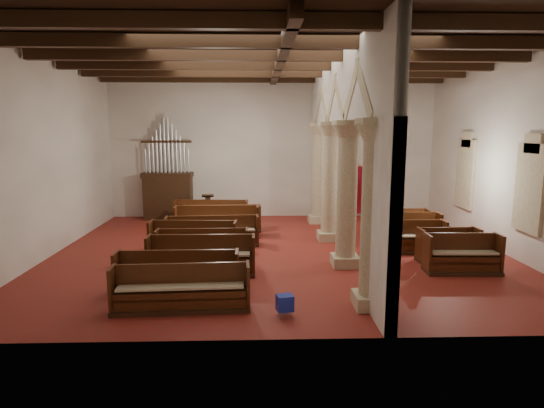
{
  "coord_description": "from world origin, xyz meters",
  "views": [
    {
      "loc": [
        -0.67,
        -13.86,
        3.87
      ],
      "look_at": [
        -0.21,
        0.5,
        1.46
      ],
      "focal_mm": 30.0,
      "sensor_mm": 36.0,
      "label": 1
    }
  ],
  "objects": [
    {
      "name": "window_right_b",
      "position": [
        6.98,
        2.5,
        2.2
      ],
      "size": [
        0.03,
        1.0,
        2.2
      ],
      "primitive_type": "cube",
      "color": "#377C59",
      "rests_on": "wall_right"
    },
    {
      "name": "window_right_a",
      "position": [
        6.98,
        -1.5,
        2.2
      ],
      "size": [
        0.03,
        1.0,
        2.2
      ],
      "primitive_type": "cube",
      "color": "#377C59",
      "rests_on": "wall_right"
    },
    {
      "name": "wall_left",
      "position": [
        -7.0,
        0.0,
        3.0
      ],
      "size": [
        0.02,
        12.0,
        6.0
      ],
      "primitive_type": "cube",
      "color": "white",
      "rests_on": "floor"
    },
    {
      "name": "tube_heater_b",
      "position": [
        -1.72,
        -3.42,
        0.16
      ],
      "size": [
        1.07,
        0.48,
        0.11
      ],
      "primitive_type": "cylinder",
      "rotation": [
        0.0,
        1.57,
        -0.35
      ],
      "color": "white",
      "rests_on": "floor"
    },
    {
      "name": "aisle_pew_0",
      "position": [
        4.84,
        -2.22,
        0.36
      ],
      "size": [
        2.0,
        0.78,
        1.06
      ],
      "rotation": [
        0.0,
        0.0,
        -0.04
      ],
      "color": "#322010",
      "rests_on": "floor"
    },
    {
      "name": "window_back",
      "position": [
        5.0,
        5.98,
        2.2
      ],
      "size": [
        1.0,
        0.03,
        2.2
      ],
      "primitive_type": "cube",
      "color": "#377C59",
      "rests_on": "wall_back"
    },
    {
      "name": "lectern",
      "position": [
        -2.74,
        4.82,
        0.5
      ],
      "size": [
        0.51,
        0.52,
        1.2
      ],
      "rotation": [
        0.0,
        0.0,
        0.08
      ],
      "color": "#392812",
      "rests_on": "floor"
    },
    {
      "name": "nave_pew_8",
      "position": [
        -2.54,
        4.01,
        0.34
      ],
      "size": [
        2.97,
        0.87,
        1.03
      ],
      "rotation": [
        0.0,
        0.0,
        -0.06
      ],
      "color": "#322010",
      "rests_on": "floor"
    },
    {
      "name": "nave_pew_3",
      "position": [
        -2.29,
        -0.95,
        0.32
      ],
      "size": [
        2.69,
        0.69,
        0.96
      ],
      "rotation": [
        0.0,
        0.0,
        0.02
      ],
      "color": "#322010",
      "rests_on": "floor"
    },
    {
      "name": "ceiling_beams",
      "position": [
        0.0,
        0.0,
        5.82
      ],
      "size": [
        13.8,
        11.8,
        0.3
      ],
      "primitive_type": null,
      "color": "#322010",
      "rests_on": "wall_back"
    },
    {
      "name": "ceiling",
      "position": [
        0.0,
        0.0,
        6.0
      ],
      "size": [
        14.0,
        14.0,
        0.0
      ],
      "primitive_type": "plane",
      "rotation": [
        3.14,
        0.0,
        0.0
      ],
      "color": "black",
      "rests_on": "wall_back"
    },
    {
      "name": "nave_pew_6",
      "position": [
        -2.14,
        2.07,
        0.37
      ],
      "size": [
        3.0,
        0.81,
        1.12
      ],
      "rotation": [
        0.0,
        0.0,
        0.02
      ],
      "color": "#322010",
      "rests_on": "floor"
    },
    {
      "name": "pipe_organ",
      "position": [
        -4.5,
        5.5,
        1.37
      ],
      "size": [
        2.1,
        0.85,
        4.4
      ],
      "color": "#322010",
      "rests_on": "floor"
    },
    {
      "name": "wall_front",
      "position": [
        0.0,
        -6.0,
        3.0
      ],
      "size": [
        14.0,
        0.02,
        6.0
      ],
      "primitive_type": "cube",
      "color": "white",
      "rests_on": "floor"
    },
    {
      "name": "aisle_pew_4",
      "position": [
        4.33,
        1.74,
        0.35
      ],
      "size": [
        2.08,
        0.76,
        1.03
      ],
      "rotation": [
        0.0,
        0.0,
        -0.04
      ],
      "color": "#322010",
      "rests_on": "floor"
    },
    {
      "name": "aisle_pew_2",
      "position": [
        4.29,
        -0.17,
        0.34
      ],
      "size": [
        1.82,
        0.71,
        1.01
      ],
      "rotation": [
        0.0,
        0.0,
        -0.02
      ],
      "color": "#322010",
      "rests_on": "floor"
    },
    {
      "name": "hymnal_box_a",
      "position": [
        -0.11,
        -4.89,
        0.27
      ],
      "size": [
        0.39,
        0.34,
        0.33
      ],
      "primitive_type": "cube",
      "rotation": [
        0.0,
        0.0,
        0.23
      ],
      "color": "navy",
      "rests_on": "floor"
    },
    {
      "name": "nave_pew_0",
      "position": [
        -2.31,
        -4.54,
        0.33
      ],
      "size": [
        2.96,
        0.81,
        0.99
      ],
      "rotation": [
        0.0,
        0.0,
        0.05
      ],
      "color": "#322010",
      "rests_on": "floor"
    },
    {
      "name": "nave_pew_4",
      "position": [
        -2.65,
        -0.3,
        0.35
      ],
      "size": [
        2.7,
        0.87,
        1.07
      ],
      "rotation": [
        0.0,
        0.0,
        -0.06
      ],
      "color": "#322010",
      "rests_on": "floor"
    },
    {
      "name": "wall_right",
      "position": [
        7.0,
        0.0,
        3.0
      ],
      "size": [
        0.02,
        12.0,
        6.0
      ],
      "primitive_type": "cube",
      "color": "white",
      "rests_on": "floor"
    },
    {
      "name": "tube_heater_a",
      "position": [
        -2.68,
        -4.32,
        0.16
      ],
      "size": [
        0.96,
        0.15,
        0.1
      ],
      "primitive_type": "cylinder",
      "rotation": [
        0.0,
        1.57,
        0.06
      ],
      "color": "white",
      "rests_on": "floor"
    },
    {
      "name": "hymnal_box_c",
      "position": [
        -0.96,
        -0.04,
        0.26
      ],
      "size": [
        0.39,
        0.36,
        0.31
      ],
      "primitive_type": "cube",
      "rotation": [
        0.0,
        0.0,
        0.42
      ],
      "color": "#161D9A",
      "rests_on": "floor"
    },
    {
      "name": "wall_back",
      "position": [
        0.0,
        6.0,
        3.0
      ],
      "size": [
        14.0,
        0.02,
        6.0
      ],
      "primitive_type": "cube",
      "color": "white",
      "rests_on": "floor"
    },
    {
      "name": "dossal_curtain",
      "position": [
        3.5,
        5.92,
        1.17
      ],
      "size": [
        1.8,
        0.07,
        2.17
      ],
      "color": "maroon",
      "rests_on": "floor"
    },
    {
      "name": "arcade",
      "position": [
        1.8,
        0.0,
        3.56
      ],
      "size": [
        0.9,
        11.9,
        6.0
      ],
      "color": "beige",
      "rests_on": "floor"
    },
    {
      "name": "nave_pew_2",
      "position": [
        -2.17,
        -2.16,
        0.35
      ],
      "size": [
        2.84,
        0.71,
        1.06
      ],
      "rotation": [
        0.0,
        0.0,
        0.0
      ],
      "color": "#322010",
      "rests_on": "floor"
    },
    {
      "name": "nave_pew_7",
      "position": [
        -2.01,
        2.94,
        0.33
      ],
      "size": [
        2.93,
        0.78,
        1.0
      ],
      "rotation": [
        0.0,
        0.0,
        0.04
      ],
      "color": "#322010",
      "rests_on": "floor"
    },
    {
      "name": "nave_pew_5",
      "position": [
        -2.18,
        0.84,
        0.33
      ],
      "size": [
        3.09,
        0.85,
        0.99
      ],
      "rotation": [
        0.0,
        0.0,
        0.06
      ],
      "color": "#322010",
      "rests_on": "floor"
    },
    {
      "name": "hymnal_box_b",
      "position": [
        -1.71,
        -2.44,
        0.25
      ],
      "size": [
        0.32,
        0.27,
        0.3
      ],
      "primitive_type": "cube",
      "rotation": [
        0.0,
        0.0,
        -0.08
      ],
      "color": "#16239C",
      "rests_on": "floor"
    },
    {
      "name": "floor",
      "position": [
        0.0,
        0.0,
        0.0
      ],
      "size": [
        14.0,
        14.0,
        0.0
      ],
      "primitive_type": "plane",
      "color": "maroon",
      "rests_on": "ground"
    },
    {
      "name": "processional_banner",
      "position": [
        4.56,
        3.95,
        0.75
      ],
      "size": [
        0.44,
        0.56,
        2.05
      ],
      "rotation": [
        0.0,
        0.0,
        0.42
      ],
      "color": "#322010",
      "rests_on": "floor"
    },
    {
      "name": "nave_pew_1",
      "position": [
        -2.58,
        -3.5,
        0.33
      ],
      "size": [
        2.9,
        0.69,
        1.0
      ],
      "rotation": [
        0.0,
        0.0,
        0.01
      ],
      "color": "#322010",
      "rests_on": "floor"
    },
    {
      "name": "aisle_pew_1",
      "position": [
        4.87,
        -1.22,
        0.34
      ],
      "size": [
        1.78,
        0.73,
        1.0
      ],
      "rotation": [
        0.0,
        0.0,
        0.04
      ],
      "color": "#322010",
      "rests_on": "floor"
    },
    {
      "name": "aisle_pew_3",
      "position": [
        4.4,
        0.68,
        0.37
      ],
      "size": [
        1.91,
        0.74,
        1.1
      ],
      "rotation": [
        0.0,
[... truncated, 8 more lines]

